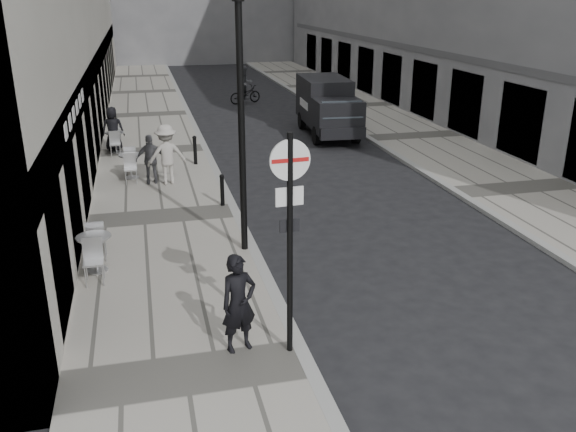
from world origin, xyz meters
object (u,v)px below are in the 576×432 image
object	(u,v)px
panel_van	(327,104)
cyclist	(245,89)
walking_man	(239,303)
lamppost	(241,111)
sign_post	(290,217)

from	to	relation	value
panel_van	cyclist	xyz separation A→B (m)	(-2.11, 8.78, -0.54)
walking_man	lamppost	distance (m)	5.02
sign_post	panel_van	size ratio (longest dim) A/B	0.73
panel_van	cyclist	distance (m)	9.05
walking_man	panel_van	distance (m)	17.56
walking_man	cyclist	distance (m)	25.46
sign_post	lamppost	distance (m)	4.64
walking_man	cyclist	world-z (taller)	cyclist
walking_man	lamppost	bearing A→B (deg)	62.20
sign_post	cyclist	size ratio (longest dim) A/B	1.85
sign_post	lamppost	size ratio (longest dim) A/B	0.64
walking_man	cyclist	bearing A→B (deg)	63.00
lamppost	cyclist	size ratio (longest dim) A/B	2.88
lamppost	walking_man	bearing A→B (deg)	-100.88
cyclist	panel_van	bearing A→B (deg)	-98.05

